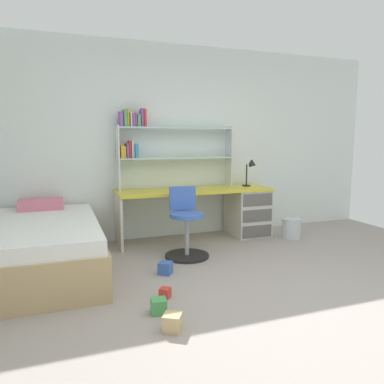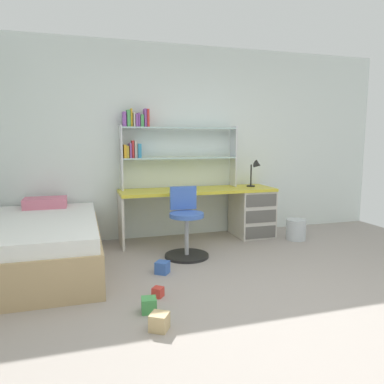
# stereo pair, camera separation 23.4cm
# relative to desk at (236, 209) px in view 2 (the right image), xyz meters

# --- Properties ---
(ground_plane) EXTENTS (6.09, 6.26, 0.02)m
(ground_plane) POSITION_rel_desk_xyz_m (-0.61, -2.31, -0.41)
(ground_plane) COLOR #9E938C
(room_shell) EXTENTS (6.09, 6.26, 2.67)m
(room_shell) POSITION_rel_desk_xyz_m (-1.91, -0.99, 0.93)
(room_shell) COLOR silver
(room_shell) RESTS_ON ground_plane
(desk) EXTENTS (2.13, 0.61, 0.71)m
(desk) POSITION_rel_desk_xyz_m (0.00, 0.00, 0.00)
(desk) COLOR gold
(desk) RESTS_ON ground_plane
(bookshelf_hutch) EXTENTS (1.62, 0.22, 1.07)m
(bookshelf_hutch) POSITION_rel_desk_xyz_m (-1.02, 0.19, 0.94)
(bookshelf_hutch) COLOR silver
(bookshelf_hutch) RESTS_ON desk
(desk_lamp) EXTENTS (0.20, 0.17, 0.38)m
(desk_lamp) POSITION_rel_desk_xyz_m (0.30, 0.01, 0.56)
(desk_lamp) COLOR black
(desk_lamp) RESTS_ON desk
(swivel_chair) EXTENTS (0.52, 0.52, 0.82)m
(swivel_chair) POSITION_rel_desk_xyz_m (-0.93, -0.67, -0.08)
(swivel_chair) COLOR black
(swivel_chair) RESTS_ON ground_plane
(bed_platform) EXTENTS (1.20, 1.97, 0.67)m
(bed_platform) POSITION_rel_desk_xyz_m (-2.53, -0.67, -0.13)
(bed_platform) COLOR tan
(bed_platform) RESTS_ON ground_plane
(waste_bin) EXTENTS (0.27, 0.27, 0.28)m
(waste_bin) POSITION_rel_desk_xyz_m (0.73, -0.40, -0.26)
(waste_bin) COLOR silver
(waste_bin) RESTS_ON ground_plane
(toy_block_blue_0) EXTENTS (0.18, 0.18, 0.13)m
(toy_block_blue_0) POSITION_rel_desk_xyz_m (-1.32, -1.15, -0.34)
(toy_block_blue_0) COLOR #3860B7
(toy_block_blue_0) RESTS_ON ground_plane
(toy_block_green_1) EXTENTS (0.13, 0.13, 0.12)m
(toy_block_green_1) POSITION_rel_desk_xyz_m (-1.61, -1.96, -0.35)
(toy_block_green_1) COLOR #479E51
(toy_block_green_1) RESTS_ON ground_plane
(toy_block_red_2) EXTENTS (0.12, 0.12, 0.09)m
(toy_block_red_2) POSITION_rel_desk_xyz_m (-1.48, -1.70, -0.36)
(toy_block_red_2) COLOR red
(toy_block_red_2) RESTS_ON ground_plane
(toy_block_natural_3) EXTENTS (0.17, 0.17, 0.13)m
(toy_block_natural_3) POSITION_rel_desk_xyz_m (-1.59, -2.26, -0.34)
(toy_block_natural_3) COLOR tan
(toy_block_natural_3) RESTS_ON ground_plane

